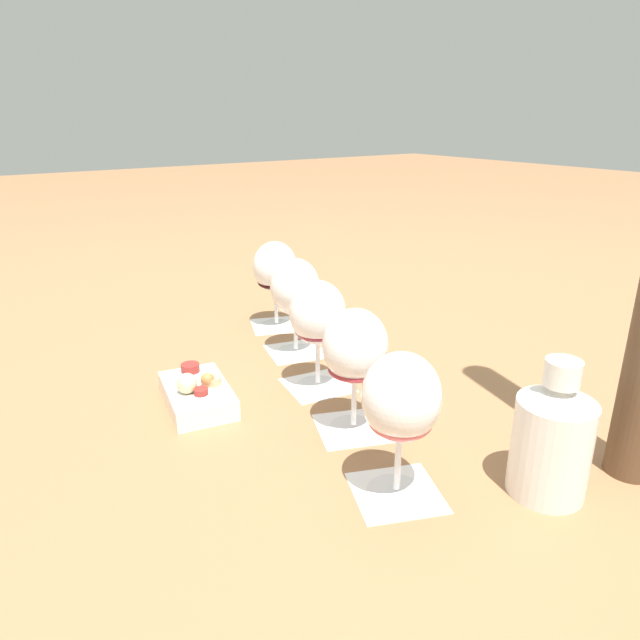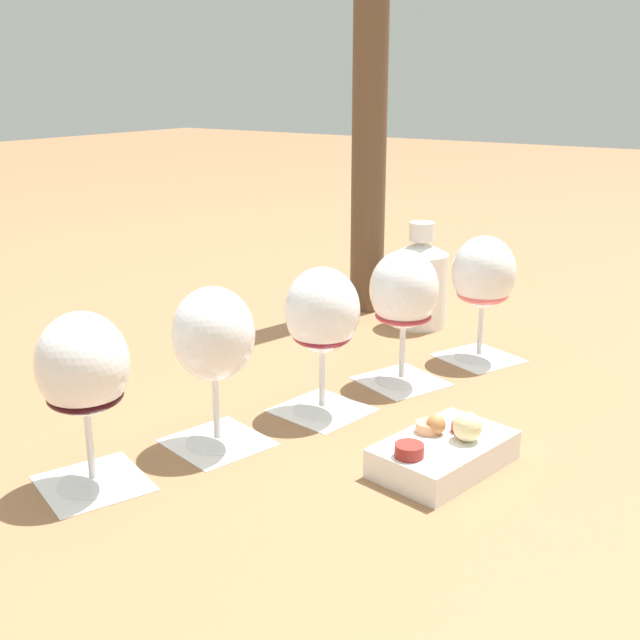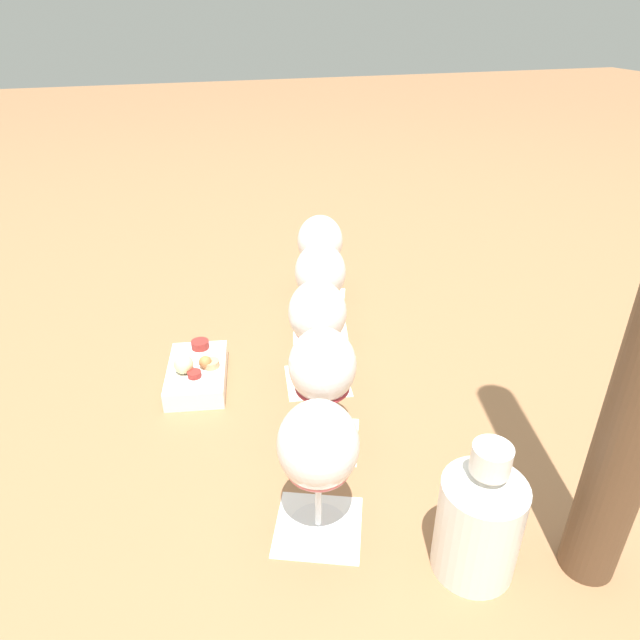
# 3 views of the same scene
# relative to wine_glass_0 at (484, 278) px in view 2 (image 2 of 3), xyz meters

# --- Properties ---
(ground_plane) EXTENTS (8.00, 8.00, 0.00)m
(ground_plane) POSITION_rel_wine_glass_0_xyz_m (0.29, -0.08, -0.12)
(ground_plane) COLOR #936642
(tasting_card_0) EXTENTS (0.13, 0.13, 0.00)m
(tasting_card_0) POSITION_rel_wine_glass_0_xyz_m (0.00, 0.00, -0.12)
(tasting_card_0) COLOR white
(tasting_card_0) RESTS_ON ground_plane
(tasting_card_1) EXTENTS (0.13, 0.13, 0.00)m
(tasting_card_1) POSITION_rel_wine_glass_0_xyz_m (0.15, -0.05, -0.12)
(tasting_card_1) COLOR white
(tasting_card_1) RESTS_ON ground_plane
(tasting_card_2) EXTENTS (0.12, 0.12, 0.00)m
(tasting_card_2) POSITION_rel_wine_glass_0_xyz_m (0.29, -0.08, -0.12)
(tasting_card_2) COLOR white
(tasting_card_2) RESTS_ON ground_plane
(tasting_card_3) EXTENTS (0.12, 0.12, 0.00)m
(tasting_card_3) POSITION_rel_wine_glass_0_xyz_m (0.43, -0.13, -0.12)
(tasting_card_3) COLOR white
(tasting_card_3) RESTS_ON ground_plane
(tasting_card_4) EXTENTS (0.13, 0.13, 0.00)m
(tasting_card_4) POSITION_rel_wine_glass_0_xyz_m (0.58, -0.17, -0.12)
(tasting_card_4) COLOR white
(tasting_card_4) RESTS_ON ground_plane
(wine_glass_0) EXTENTS (0.09, 0.09, 0.18)m
(wine_glass_0) POSITION_rel_wine_glass_0_xyz_m (0.00, 0.00, 0.00)
(wine_glass_0) COLOR white
(wine_glass_0) RESTS_ON tasting_card_0
(wine_glass_1) EXTENTS (0.09, 0.09, 0.18)m
(wine_glass_1) POSITION_rel_wine_glass_0_xyz_m (0.15, -0.05, 0.00)
(wine_glass_1) COLOR white
(wine_glass_1) RESTS_ON tasting_card_1
(wine_glass_2) EXTENTS (0.09, 0.09, 0.18)m
(wine_glass_2) POSITION_rel_wine_glass_0_xyz_m (0.29, -0.08, -0.00)
(wine_glass_2) COLOR white
(wine_glass_2) RESTS_ON tasting_card_2
(wine_glass_3) EXTENTS (0.09, 0.09, 0.18)m
(wine_glass_3) POSITION_rel_wine_glass_0_xyz_m (0.43, -0.13, -0.00)
(wine_glass_3) COLOR white
(wine_glass_3) RESTS_ON tasting_card_3
(wine_glass_4) EXTENTS (0.09, 0.09, 0.18)m
(wine_glass_4) POSITION_rel_wine_glass_0_xyz_m (0.58, -0.17, 0.00)
(wine_glass_4) COLOR white
(wine_glass_4) RESTS_ON tasting_card_4
(ceramic_vase) EXTENTS (0.09, 0.09, 0.17)m
(ceramic_vase) POSITION_rel_wine_glass_0_xyz_m (-0.10, -0.15, -0.05)
(ceramic_vase) COLOR white
(ceramic_vase) RESTS_ON ground_plane
(snack_dish) EXTENTS (0.17, 0.12, 0.06)m
(snack_dish) POSITION_rel_wine_glass_0_xyz_m (0.34, 0.11, -0.10)
(snack_dish) COLOR white
(snack_dish) RESTS_ON ground_plane
(umbrella_pole) EXTENTS (0.06, 0.06, 0.84)m
(umbrella_pole) POSITION_rel_wine_glass_0_xyz_m (-0.13, -0.27, 0.30)
(umbrella_pole) COLOR brown
(umbrella_pole) RESTS_ON ground_plane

